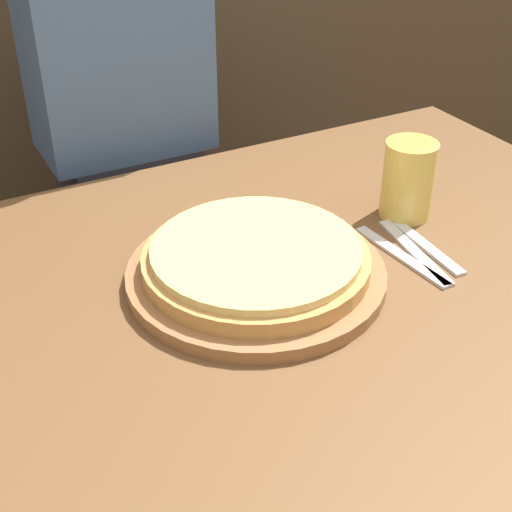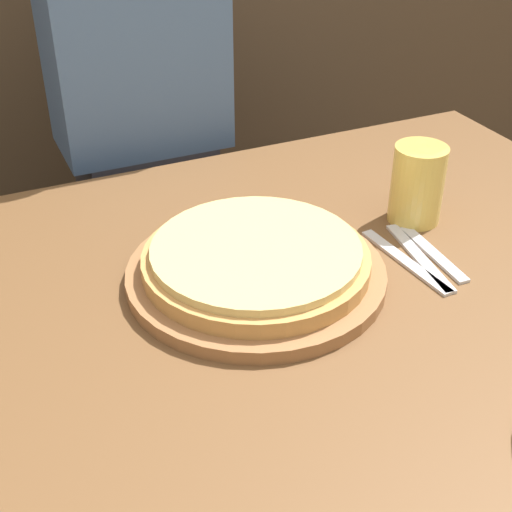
# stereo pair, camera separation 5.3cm
# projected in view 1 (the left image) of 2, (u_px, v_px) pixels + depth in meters

# --- Properties ---
(dining_table) EXTENTS (1.22, 1.07, 0.76)m
(dining_table) POSITION_uv_depth(u_px,v_px,m) (323.00, 503.00, 1.15)
(dining_table) COLOR brown
(dining_table) RESTS_ON ground_plane
(pizza_on_board) EXTENTS (0.37, 0.37, 0.06)m
(pizza_on_board) POSITION_uv_depth(u_px,v_px,m) (256.00, 265.00, 1.00)
(pizza_on_board) COLOR #99663D
(pizza_on_board) RESTS_ON dining_table
(beer_glass) EXTENTS (0.08, 0.08, 0.13)m
(beer_glass) POSITION_uv_depth(u_px,v_px,m) (409.00, 177.00, 1.13)
(beer_glass) COLOR #E5C65B
(beer_glass) RESTS_ON dining_table
(fork) EXTENTS (0.03, 0.19, 0.00)m
(fork) POSITION_uv_depth(u_px,v_px,m) (401.00, 256.00, 1.06)
(fork) COLOR silver
(fork) RESTS_ON dining_table
(dinner_knife) EXTENTS (0.05, 0.19, 0.00)m
(dinner_knife) POSITION_uv_depth(u_px,v_px,m) (415.00, 252.00, 1.07)
(dinner_knife) COLOR silver
(dinner_knife) RESTS_ON dining_table
(spoon) EXTENTS (0.03, 0.16, 0.00)m
(spoon) POSITION_uv_depth(u_px,v_px,m) (428.00, 247.00, 1.08)
(spoon) COLOR silver
(spoon) RESTS_ON dining_table
(diner_person) EXTENTS (0.33, 0.20, 1.36)m
(diner_person) POSITION_uv_depth(u_px,v_px,m) (128.00, 173.00, 1.48)
(diner_person) COLOR #33333D
(diner_person) RESTS_ON ground_plane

